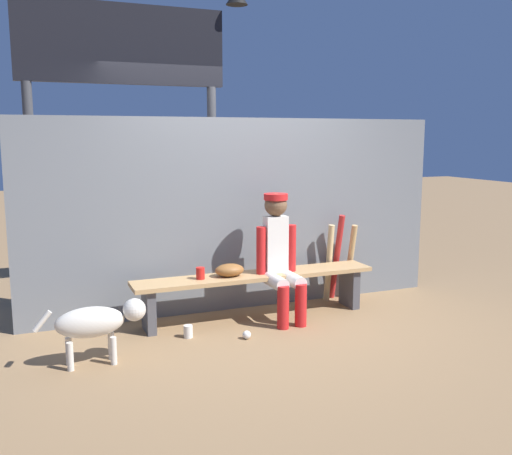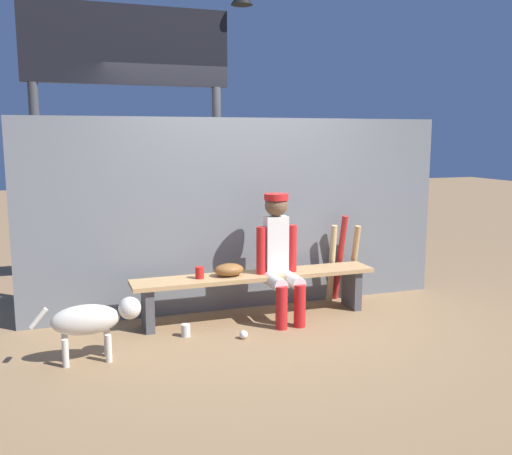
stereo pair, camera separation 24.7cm
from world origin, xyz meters
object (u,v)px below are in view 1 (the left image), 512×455
player_seated (280,253)px  bat_wood_tan (350,262)px  cup_on_ground (188,331)px  cup_on_bench (200,273)px  bat_aluminum_red (337,257)px  dog (98,322)px  bat_wood_natural (329,263)px  baseball_glove (229,270)px  baseball (247,335)px  scoreboard (130,77)px  dugout_bench (256,283)px

player_seated → bat_wood_tan: bearing=19.7°
cup_on_ground → cup_on_bench: 0.56m
cup_on_ground → bat_aluminum_red: bearing=17.3°
dog → bat_aluminum_red: bearing=18.4°
bat_wood_tan → cup_on_bench: size_ratio=7.43×
bat_wood_natural → cup_on_ground: size_ratio=7.55×
cup_on_bench → dog: cup_on_bench is taller
baseball_glove → baseball: bearing=-92.9°
player_seated → scoreboard: (-1.12, 1.34, 1.70)m
bat_aluminum_red → dog: (-2.60, -0.87, -0.13)m
cup_on_ground → dog: bearing=-159.1°
bat_wood_tan → dog: bearing=-163.0°
baseball_glove → bat_wood_tan: bat_wood_tan is taller
dog → bat_wood_tan: bearing=17.0°
dog → player_seated: bearing=15.5°
scoreboard → bat_wood_tan: bearing=-25.1°
bat_aluminum_red → scoreboard: (-1.96, 0.97, 1.89)m
dugout_bench → dog: size_ratio=2.83×
dog → baseball: bearing=3.6°
baseball → cup_on_ground: bearing=154.0°
bat_wood_tan → baseball: size_ratio=11.05×
bat_wood_tan → cup_on_ground: bearing=-164.6°
dugout_bench → cup_on_ground: size_ratio=21.66×
bat_aluminum_red → dog: size_ratio=1.11×
bat_wood_tan → bat_wood_natural: bearing=-177.8°
baseball → cup_on_bench: cup_on_bench is taller
bat_aluminum_red → cup_on_bench: (-1.60, -0.27, 0.03)m
bat_wood_natural → bat_wood_tan: 0.26m
cup_on_ground → scoreboard: 2.77m
bat_aluminum_red → cup_on_bench: 1.62m
bat_wood_tan → baseball: 1.71m
cup_on_ground → dugout_bench: bearing=20.9°
bat_wood_natural → bat_wood_tan: bearing=2.2°
baseball_glove → scoreboard: scoreboard is taller
player_seated → cup_on_bench: bearing=172.2°
bat_wood_tan → cup_on_ground: bat_wood_tan is taller
cup_on_bench → scoreboard: (-0.37, 1.24, 1.86)m
baseball_glove → bat_wood_tan: (1.46, 0.25, -0.09)m
dugout_bench → cup_on_bench: 0.57m
baseball → cup_on_ground: (-0.46, 0.23, 0.02)m
dugout_bench → dog: dog is taller
dugout_bench → baseball_glove: (-0.27, 0.00, 0.16)m
dugout_bench → bat_wood_natural: bearing=14.4°
player_seated → scoreboard: scoreboard is taller
bat_wood_tan → cup_on_bench: bat_wood_tan is taller
bat_aluminum_red → bat_wood_tan: size_ratio=1.14×
cup_on_ground → dog: dog is taller
baseball → dog: size_ratio=0.09×
bat_wood_natural → dugout_bench: bearing=-165.6°
baseball_glove → cup_on_ground: 0.72m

